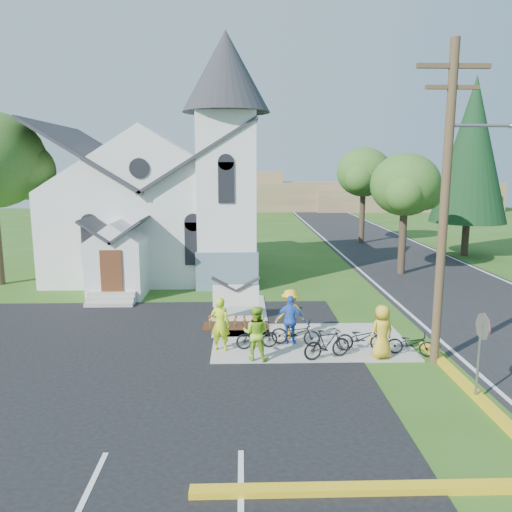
{
  "coord_description": "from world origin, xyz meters",
  "views": [
    {
      "loc": [
        -0.97,
        -16.71,
        6.3
      ],
      "look_at": [
        -0.32,
        5.0,
        2.38
      ],
      "focal_mm": 35.0,
      "sensor_mm": 36.0,
      "label": 1
    }
  ],
  "objects_px": {
    "stop_sign": "(482,338)",
    "cyclist_2": "(291,320)",
    "bike_3": "(327,344)",
    "cyclist_0": "(220,324)",
    "church_sign": "(236,296)",
    "cyclist_4": "(382,332)",
    "bike_2": "(362,338)",
    "bike_1": "(257,336)",
    "utility_pole": "(447,196)",
    "cyclist_1": "(256,333)",
    "cyclist_3": "(290,313)",
    "bike_4": "(411,343)",
    "bike_0": "(296,333)"
  },
  "relations": [
    {
      "from": "cyclist_0",
      "to": "bike_3",
      "type": "xyz_separation_m",
      "value": [
        3.53,
        -0.87,
        -0.43
      ]
    },
    {
      "from": "bike_1",
      "to": "cyclist_4",
      "type": "distance_m",
      "value": 4.21
    },
    {
      "from": "bike_2",
      "to": "bike_4",
      "type": "bearing_deg",
      "value": -104.48
    },
    {
      "from": "church_sign",
      "to": "cyclist_4",
      "type": "height_order",
      "value": "cyclist_4"
    },
    {
      "from": "bike_0",
      "to": "cyclist_4",
      "type": "distance_m",
      "value": 3.01
    },
    {
      "from": "utility_pole",
      "to": "cyclist_3",
      "type": "relative_size",
      "value": 5.52
    },
    {
      "from": "stop_sign",
      "to": "bike_1",
      "type": "height_order",
      "value": "stop_sign"
    },
    {
      "from": "utility_pole",
      "to": "cyclist_1",
      "type": "bearing_deg",
      "value": 177.08
    },
    {
      "from": "stop_sign",
      "to": "cyclist_0",
      "type": "xyz_separation_m",
      "value": [
        -7.13,
        3.87,
        -0.8
      ]
    },
    {
      "from": "stop_sign",
      "to": "bike_0",
      "type": "xyz_separation_m",
      "value": [
        -4.5,
        4.26,
        -1.27
      ]
    },
    {
      "from": "utility_pole",
      "to": "cyclist_0",
      "type": "relative_size",
      "value": 5.34
    },
    {
      "from": "cyclist_3",
      "to": "cyclist_4",
      "type": "relative_size",
      "value": 1.01
    },
    {
      "from": "stop_sign",
      "to": "bike_1",
      "type": "relative_size",
      "value": 1.68
    },
    {
      "from": "bike_1",
      "to": "cyclist_4",
      "type": "relative_size",
      "value": 0.82
    },
    {
      "from": "church_sign",
      "to": "utility_pole",
      "type": "relative_size",
      "value": 0.22
    },
    {
      "from": "cyclist_1",
      "to": "cyclist_3",
      "type": "height_order",
      "value": "cyclist_3"
    },
    {
      "from": "bike_3",
      "to": "cyclist_1",
      "type": "bearing_deg",
      "value": 71.69
    },
    {
      "from": "bike_0",
      "to": "cyclist_3",
      "type": "height_order",
      "value": "cyclist_3"
    },
    {
      "from": "cyclist_0",
      "to": "bike_3",
      "type": "bearing_deg",
      "value": 179.53
    },
    {
      "from": "bike_4",
      "to": "bike_0",
      "type": "bearing_deg",
      "value": 93.13
    },
    {
      "from": "bike_3",
      "to": "bike_4",
      "type": "distance_m",
      "value": 2.88
    },
    {
      "from": "utility_pole",
      "to": "cyclist_4",
      "type": "bearing_deg",
      "value": 169.84
    },
    {
      "from": "cyclist_1",
      "to": "bike_0",
      "type": "bearing_deg",
      "value": -123.67
    },
    {
      "from": "church_sign",
      "to": "cyclist_2",
      "type": "distance_m",
      "value": 3.59
    },
    {
      "from": "stop_sign",
      "to": "cyclist_2",
      "type": "distance_m",
      "value": 6.47
    },
    {
      "from": "cyclist_3",
      "to": "bike_4",
      "type": "xyz_separation_m",
      "value": [
        3.88,
        -1.92,
        -0.5
      ]
    },
    {
      "from": "cyclist_1",
      "to": "bike_3",
      "type": "relative_size",
      "value": 1.08
    },
    {
      "from": "cyclist_4",
      "to": "bike_4",
      "type": "relative_size",
      "value": 1.16
    },
    {
      "from": "cyclist_2",
      "to": "cyclist_3",
      "type": "height_order",
      "value": "cyclist_3"
    },
    {
      "from": "bike_3",
      "to": "bike_4",
      "type": "height_order",
      "value": "bike_3"
    },
    {
      "from": "utility_pole",
      "to": "bike_0",
      "type": "height_order",
      "value": "utility_pole"
    },
    {
      "from": "bike_3",
      "to": "bike_2",
      "type": "bearing_deg",
      "value": -81.09
    },
    {
      "from": "cyclist_2",
      "to": "bike_4",
      "type": "bearing_deg",
      "value": 178.38
    },
    {
      "from": "utility_pole",
      "to": "bike_3",
      "type": "distance_m",
      "value": 6.01
    },
    {
      "from": "stop_sign",
      "to": "cyclist_0",
      "type": "bearing_deg",
      "value": 151.49
    },
    {
      "from": "cyclist_2",
      "to": "cyclist_4",
      "type": "relative_size",
      "value": 0.98
    },
    {
      "from": "cyclist_2",
      "to": "bike_3",
      "type": "height_order",
      "value": "cyclist_2"
    },
    {
      "from": "cyclist_1",
      "to": "cyclist_3",
      "type": "xyz_separation_m",
      "value": [
        1.33,
        2.14,
        0.0
      ]
    },
    {
      "from": "bike_0",
      "to": "cyclist_2",
      "type": "xyz_separation_m",
      "value": [
        -0.17,
        0.13,
        0.43
      ]
    },
    {
      "from": "church_sign",
      "to": "cyclist_2",
      "type": "relative_size",
      "value": 1.24
    },
    {
      "from": "utility_pole",
      "to": "bike_4",
      "type": "xyz_separation_m",
      "value": [
        -0.66,
        0.52,
        -4.94
      ]
    },
    {
      "from": "cyclist_2",
      "to": "utility_pole",
      "type": "bearing_deg",
      "value": 174.73
    },
    {
      "from": "bike_3",
      "to": "cyclist_4",
      "type": "relative_size",
      "value": 0.93
    },
    {
      "from": "cyclist_1",
      "to": "cyclist_4",
      "type": "relative_size",
      "value": 1.0
    },
    {
      "from": "church_sign",
      "to": "bike_4",
      "type": "xyz_separation_m",
      "value": [
        5.9,
        -4.18,
        -0.57
      ]
    },
    {
      "from": "cyclist_1",
      "to": "bike_4",
      "type": "xyz_separation_m",
      "value": [
        5.21,
        0.22,
        -0.49
      ]
    },
    {
      "from": "utility_pole",
      "to": "bike_1",
      "type": "distance_m",
      "value": 7.71
    },
    {
      "from": "utility_pole",
      "to": "bike_0",
      "type": "xyz_separation_m",
      "value": [
        -4.43,
        1.56,
        -4.89
      ]
    },
    {
      "from": "bike_3",
      "to": "cyclist_4",
      "type": "xyz_separation_m",
      "value": [
        1.8,
        0.01,
        0.4
      ]
    },
    {
      "from": "utility_pole",
      "to": "cyclist_0",
      "type": "height_order",
      "value": "utility_pole"
    }
  ]
}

